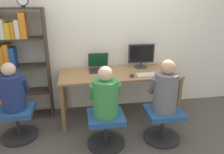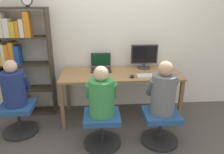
{
  "view_description": "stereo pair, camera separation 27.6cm",
  "coord_description": "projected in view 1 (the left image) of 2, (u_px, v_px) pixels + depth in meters",
  "views": [
    {
      "loc": [
        -0.62,
        -2.76,
        1.84
      ],
      "look_at": [
        -0.14,
        0.18,
        0.75
      ],
      "focal_mm": 35.0,
      "sensor_mm": 36.0,
      "label": 1
    },
    {
      "loc": [
        -0.35,
        -2.79,
        1.84
      ],
      "look_at": [
        -0.14,
        0.18,
        0.75
      ],
      "focal_mm": 35.0,
      "sensor_mm": 36.0,
      "label": 2
    }
  ],
  "objects": [
    {
      "name": "person_at_monitor",
      "position": [
        166.0,
        89.0,
        2.78
      ],
      "size": [
        0.37,
        0.33,
        0.69
      ],
      "color": "slate",
      "rests_on": "office_chair_left"
    },
    {
      "name": "computer_mouse_by_keyboard",
      "position": [
        132.0,
        76.0,
        3.17
      ],
      "size": [
        0.07,
        0.09,
        0.04
      ],
      "color": "black",
      "rests_on": "desk"
    },
    {
      "name": "office_chair_left",
      "position": [
        163.0,
        123.0,
        2.94
      ],
      "size": [
        0.5,
        0.5,
        0.44
      ],
      "color": "#262628",
      "rests_on": "ground_plane"
    },
    {
      "name": "laptop",
      "position": [
        99.0,
        67.0,
        3.46
      ],
      "size": [
        0.32,
        0.32,
        0.26
      ],
      "color": "#2D2D30",
      "rests_on": "desk"
    },
    {
      "name": "person_at_laptop",
      "position": [
        106.0,
        95.0,
        2.67
      ],
      "size": [
        0.39,
        0.33,
        0.64
      ],
      "color": "#388C47",
      "rests_on": "office_chair_right"
    },
    {
      "name": "bookshelf",
      "position": [
        14.0,
        65.0,
        3.26
      ],
      "size": [
        0.8,
        0.27,
        1.7
      ],
      "color": "#382D23",
      "rests_on": "ground_plane"
    },
    {
      "name": "desk_clock",
      "position": [
        23.0,
        1.0,
        2.93
      ],
      "size": [
        0.15,
        0.03,
        0.17
      ],
      "color": "black",
      "rests_on": "bookshelf"
    },
    {
      "name": "wall_back",
      "position": [
        115.0,
        32.0,
        3.55
      ],
      "size": [
        10.0,
        0.05,
        2.6
      ],
      "color": "white",
      "rests_on": "ground_plane"
    },
    {
      "name": "office_chair_side",
      "position": [
        17.0,
        121.0,
        2.97
      ],
      "size": [
        0.5,
        0.5,
        0.44
      ],
      "color": "#262628",
      "rests_on": "ground_plane"
    },
    {
      "name": "ground_plane",
      "position": [
        123.0,
        127.0,
        3.28
      ],
      "size": [
        14.0,
        14.0,
        0.0
      ],
      "primitive_type": "plane",
      "color": "#4C4742"
    },
    {
      "name": "keyboard",
      "position": [
        150.0,
        75.0,
        3.23
      ],
      "size": [
        0.39,
        0.16,
        0.03
      ],
      "color": "silver",
      "rests_on": "desk"
    },
    {
      "name": "office_chair_right",
      "position": [
        106.0,
        128.0,
        2.83
      ],
      "size": [
        0.5,
        0.5,
        0.44
      ],
      "color": "#262628",
      "rests_on": "ground_plane"
    },
    {
      "name": "desk",
      "position": [
        119.0,
        77.0,
        3.38
      ],
      "size": [
        1.81,
        0.71,
        0.75
      ],
      "color": "olive",
      "rests_on": "ground_plane"
    },
    {
      "name": "desktop_monitor",
      "position": [
        141.0,
        56.0,
        3.55
      ],
      "size": [
        0.43,
        0.21,
        0.39
      ],
      "color": "#333338",
      "rests_on": "desk"
    },
    {
      "name": "person_near_shelf",
      "position": [
        12.0,
        90.0,
        2.82
      ],
      "size": [
        0.37,
        0.32,
        0.64
      ],
      "color": "navy",
      "rests_on": "office_chair_side"
    }
  ]
}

